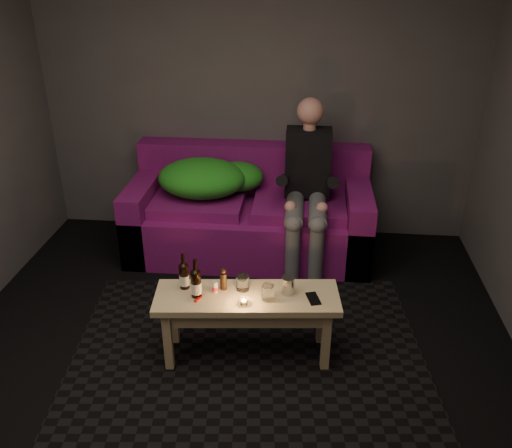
{
  "coord_description": "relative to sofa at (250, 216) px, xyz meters",
  "views": [
    {
      "loc": [
        0.46,
        -2.64,
        2.5
      ],
      "look_at": [
        0.09,
        1.18,
        0.57
      ],
      "focal_mm": 38.0,
      "sensor_mm": 36.0,
      "label": 1
    }
  ],
  "objects": [
    {
      "name": "floor",
      "position": [
        0.03,
        -1.82,
        -0.33
      ],
      "size": [
        4.5,
        4.5,
        0.0
      ],
      "primitive_type": "plane",
      "color": "black",
      "rests_on": "ground"
    },
    {
      "name": "room",
      "position": [
        0.03,
        -1.35,
        1.31
      ],
      "size": [
        4.5,
        4.5,
        4.5
      ],
      "color": "silver",
      "rests_on": "ground"
    },
    {
      "name": "rug",
      "position": [
        0.14,
        -1.47,
        -0.33
      ],
      "size": [
        2.58,
        1.98,
        0.01
      ],
      "primitive_type": "cube",
      "rotation": [
        0.0,
        0.0,
        0.1
      ],
      "color": "black",
      "rests_on": "floor"
    },
    {
      "name": "sofa",
      "position": [
        0.0,
        0.0,
        0.0
      ],
      "size": [
        2.15,
        0.97,
        0.92
      ],
      "color": "#730F60",
      "rests_on": "floor"
    },
    {
      "name": "green_blanket",
      "position": [
        -0.37,
        -0.01,
        0.36
      ],
      "size": [
        0.95,
        0.64,
        0.32
      ],
      "color": "#2D941B",
      "rests_on": "sofa"
    },
    {
      "name": "person",
      "position": [
        0.51,
        -0.17,
        0.41
      ],
      "size": [
        0.39,
        0.89,
        1.43
      ],
      "color": "black",
      "rests_on": "sofa"
    },
    {
      "name": "coffee_table",
      "position": [
        0.14,
        -1.52,
        0.07
      ],
      "size": [
        1.24,
        0.5,
        0.49
      ],
      "rotation": [
        0.0,
        0.0,
        0.1
      ],
      "color": "tan",
      "rests_on": "rug"
    },
    {
      "name": "beer_bottle_a",
      "position": [
        -0.28,
        -1.47,
        0.26
      ],
      "size": [
        0.07,
        0.07,
        0.26
      ],
      "color": "black",
      "rests_on": "coffee_table"
    },
    {
      "name": "beer_bottle_b",
      "position": [
        -0.18,
        -1.57,
        0.26
      ],
      "size": [
        0.07,
        0.07,
        0.27
      ],
      "color": "black",
      "rests_on": "coffee_table"
    },
    {
      "name": "salt_shaker",
      "position": [
        -0.07,
        -1.51,
        0.2
      ],
      "size": [
        0.04,
        0.04,
        0.08
      ],
      "primitive_type": "cylinder",
      "rotation": [
        0.0,
        0.0,
        0.02
      ],
      "color": "silver",
      "rests_on": "coffee_table"
    },
    {
      "name": "pepper_mill",
      "position": [
        -0.02,
        -1.47,
        0.22
      ],
      "size": [
        0.05,
        0.05,
        0.12
      ],
      "primitive_type": "cylinder",
      "rotation": [
        0.0,
        0.0,
        0.2
      ],
      "color": "black",
      "rests_on": "coffee_table"
    },
    {
      "name": "tumbler_back",
      "position": [
        0.11,
        -1.46,
        0.21
      ],
      "size": [
        0.11,
        0.11,
        0.1
      ],
      "primitive_type": "cylinder",
      "rotation": [
        0.0,
        0.0,
        -0.36
      ],
      "color": "white",
      "rests_on": "coffee_table"
    },
    {
      "name": "tealight",
      "position": [
        0.14,
        -1.63,
        0.18
      ],
      "size": [
        0.05,
        0.05,
        0.04
      ],
      "color": "white",
      "rests_on": "coffee_table"
    },
    {
      "name": "tumbler_front",
      "position": [
        0.28,
        -1.56,
        0.21
      ],
      "size": [
        0.1,
        0.1,
        0.11
      ],
      "primitive_type": "cylinder",
      "rotation": [
        0.0,
        0.0,
        0.15
      ],
      "color": "white",
      "rests_on": "coffee_table"
    },
    {
      "name": "steel_cup",
      "position": [
        0.41,
        -1.47,
        0.22
      ],
      "size": [
        0.11,
        0.11,
        0.12
      ],
      "primitive_type": "cylinder",
      "rotation": [
        0.0,
        0.0,
        -0.41
      ],
      "color": "#B0B2B7",
      "rests_on": "coffee_table"
    },
    {
      "name": "smartphone",
      "position": [
        0.58,
        -1.53,
        0.16
      ],
      "size": [
        0.11,
        0.16,
        0.01
      ],
      "primitive_type": "cube",
      "rotation": [
        0.0,
        0.0,
        0.28
      ],
      "color": "black",
      "rests_on": "coffee_table"
    },
    {
      "name": "red_lighter",
      "position": [
        -0.16,
        -1.61,
        0.17
      ],
      "size": [
        0.05,
        0.07,
        0.01
      ],
      "primitive_type": "cube",
      "rotation": [
        0.0,
        0.0,
        -0.41
      ],
      "color": "red",
      "rests_on": "coffee_table"
    }
  ]
}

